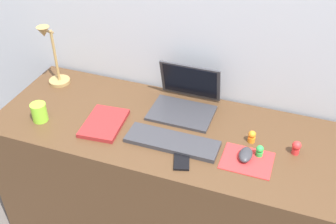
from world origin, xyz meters
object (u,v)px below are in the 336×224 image
keyboard (172,142)px  toy_figurine_orange (252,136)px  desk_lamp (52,57)px  notebook_pad (104,123)px  toy_figurine_green (260,151)px  cell_phone (182,159)px  mouse (246,155)px  toy_figurine_red (296,147)px  laptop (185,99)px  coffee_mug (39,112)px

keyboard → toy_figurine_orange: toy_figurine_orange is taller
desk_lamp → toy_figurine_orange: (1.05, -0.11, -0.14)m
notebook_pad → toy_figurine_green: (0.71, 0.03, 0.02)m
cell_phone → toy_figurine_green: 0.33m
desk_lamp → toy_figurine_orange: desk_lamp is taller
notebook_pad → toy_figurine_orange: size_ratio=4.22×
cell_phone → notebook_pad: bearing=148.8°
mouse → toy_figurine_red: size_ratio=1.53×
mouse → toy_figurine_orange: (0.00, 0.12, 0.01)m
laptop → coffee_mug: bearing=-151.9°
toy_figurine_red → keyboard: bearing=-167.1°
coffee_mug → mouse: bearing=3.8°
desk_lamp → notebook_pad: (0.39, -0.23, -0.15)m
notebook_pad → toy_figurine_orange: bearing=4.5°
keyboard → mouse: size_ratio=4.27×
laptop → mouse: 0.44m
keyboard → mouse: bearing=2.5°
toy_figurine_green → toy_figurine_red: (0.14, 0.07, 0.01)m
laptop → desk_lamp: size_ratio=0.87×
cell_phone → desk_lamp: size_ratio=0.37×
cell_phone → toy_figurine_green: toy_figurine_green is taller
laptop → notebook_pad: size_ratio=1.25×
keyboard → toy_figurine_green: size_ratio=7.45×
mouse → cell_phone: 0.27m
desk_lamp → coffee_mug: (0.09, -0.29, -0.12)m
laptop → notebook_pad: 0.41m
coffee_mug → toy_figurine_green: coffee_mug is taller
mouse → toy_figurine_green: bearing=33.7°
laptop → keyboard: 0.28m
toy_figurine_orange → notebook_pad: bearing=-170.3°
mouse → toy_figurine_orange: toy_figurine_orange is taller
keyboard → notebook_pad: size_ratio=1.71×
toy_figurine_orange → coffee_mug: bearing=-169.4°
toy_figurine_green → keyboard: bearing=-172.6°
coffee_mug → toy_figurine_red: 1.16m
notebook_pad → laptop: bearing=34.5°
keyboard → desk_lamp: desk_lamp is taller
toy_figurine_red → mouse: bearing=-151.8°
keyboard → cell_phone: bearing=-50.2°
mouse → notebook_pad: size_ratio=0.40×
toy_figurine_red → laptop: bearing=163.7°
toy_figurine_red → cell_phone: bearing=-155.1°
mouse → keyboard: bearing=-177.5°
mouse → toy_figurine_orange: size_ratio=1.69×
laptop → cell_phone: laptop is taller
keyboard → cell_phone: 0.11m
cell_phone → toy_figurine_red: (0.44, 0.20, 0.03)m
desk_lamp → toy_figurine_green: size_ratio=6.26×
cell_phone → mouse: bearing=5.3°
keyboard → toy_figurine_orange: (0.32, 0.13, 0.02)m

